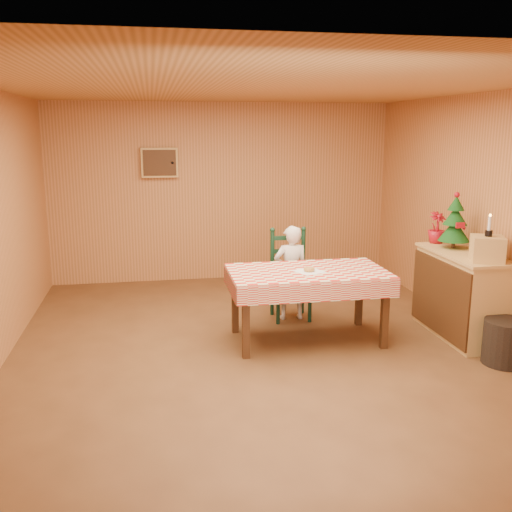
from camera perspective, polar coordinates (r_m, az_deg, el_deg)
The scene contains 13 objects.
ground at distance 5.91m, azimuth 0.35°, elevation -9.45°, with size 6.00×6.00×0.00m, color brown.
cabin_walls at distance 6.01m, azimuth -0.60°, elevation 8.85°, with size 5.10×6.05×2.65m.
dining_table at distance 6.01m, azimuth 5.19°, elevation -2.20°, with size 1.66×0.96×0.77m.
ladder_chair at distance 6.79m, azimuth 3.40°, elevation -2.05°, with size 0.44×0.40×1.08m.
seated_child at distance 6.73m, azimuth 3.52°, elevation -1.68°, with size 0.41×0.27×1.12m, color silver.
napkin at distance 5.94m, azimuth 5.33°, elevation -1.54°, with size 0.26×0.26×0.00m, color white.
donut at distance 5.94m, azimuth 5.33°, elevation -1.34°, with size 0.12×0.12×0.04m, color #B58041.
shelf_unit at distance 6.56m, azimuth 19.79°, elevation -3.64°, with size 0.54×1.24×0.93m.
crate at distance 6.10m, azimuth 22.12°, elevation 0.68°, with size 0.30×0.30×0.25m, color tan.
christmas_tree at distance 6.62m, azimuth 19.27°, elevation 3.14°, with size 0.34×0.34×0.62m.
flower_arrangement at distance 6.88m, azimuth 17.63°, elevation 2.73°, with size 0.20×0.20×0.36m, color maroon.
candle_set at distance 6.07m, azimuth 22.27°, elevation 2.43°, with size 0.07×0.07×0.22m.
storage_bin at distance 6.03m, azimuth 23.73°, elevation -7.90°, with size 0.43×0.43×0.43m, color black.
Camera 1 is at (-1.01, -5.38, 2.21)m, focal length 40.00 mm.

